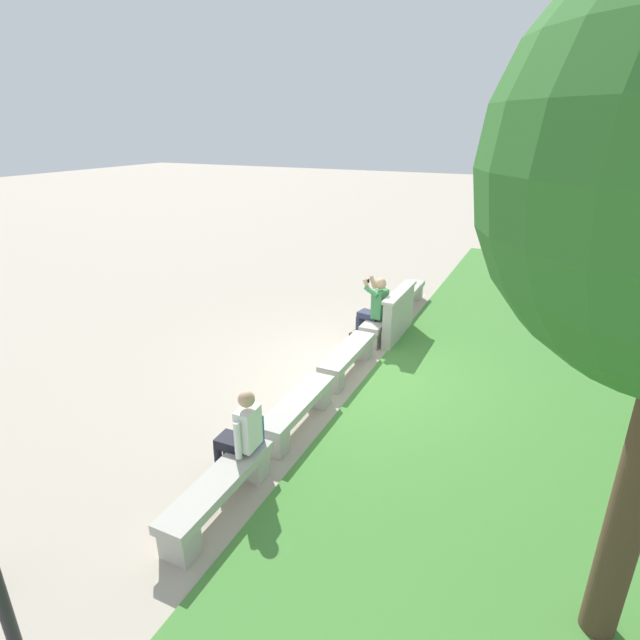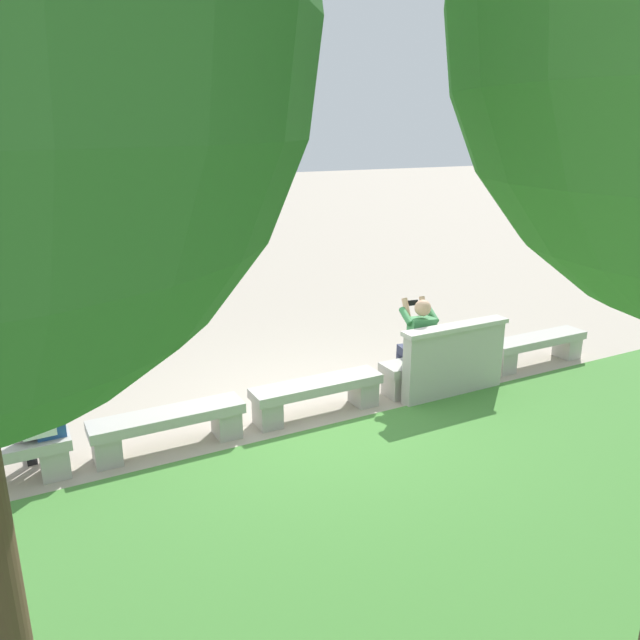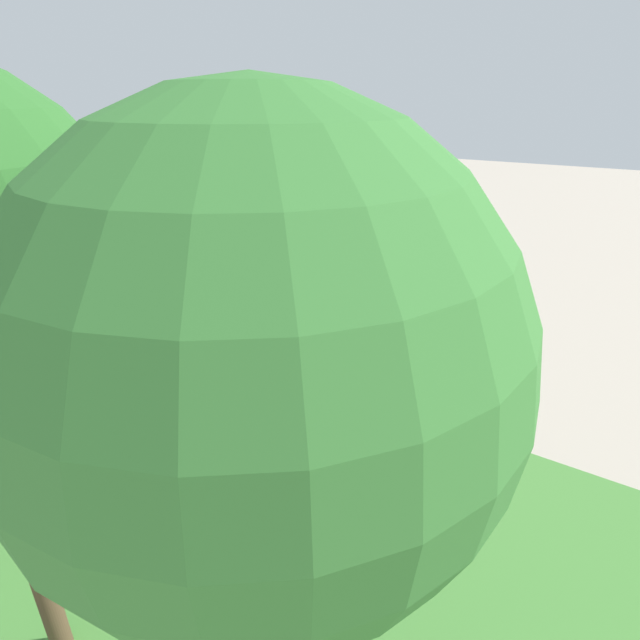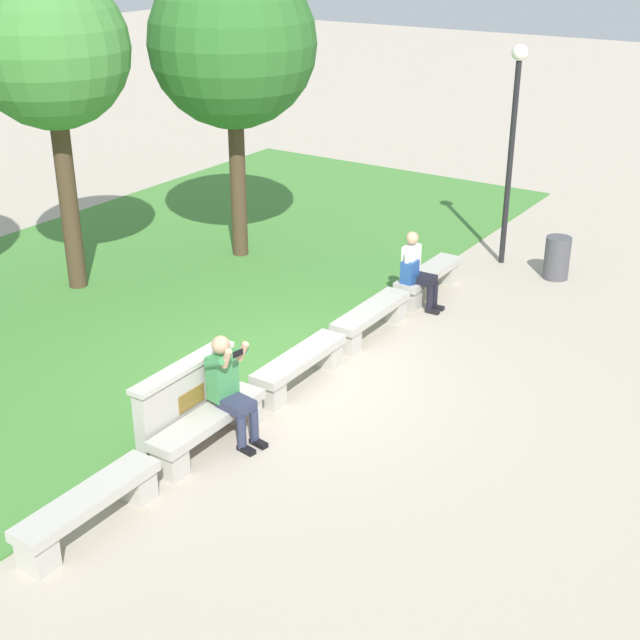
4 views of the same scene
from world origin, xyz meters
name	(u,v)px [view 4 (image 4 of 4)]	position (x,y,z in m)	size (l,w,h in m)	color
ground_plane	(300,384)	(0.00, 0.00, 0.00)	(80.00, 80.00, 0.00)	#B2A593
grass_strip	(75,312)	(0.00, 4.38, 0.01)	(21.30, 8.00, 0.03)	#478438
bench_main	(89,507)	(-3.79, 0.00, 0.29)	(1.73, 0.40, 0.45)	#B7B2A8
bench_near	(209,426)	(-1.89, 0.00, 0.29)	(1.73, 0.40, 0.45)	#B7B2A8
bench_mid	(300,365)	(0.00, 0.00, 0.29)	(1.73, 0.40, 0.45)	#B7B2A8
bench_far	(371,317)	(1.89, 0.00, 0.29)	(1.73, 0.40, 0.45)	#B7B2A8
bench_end	(428,278)	(3.79, 0.00, 0.29)	(1.73, 0.40, 0.45)	#B7B2A8
backrest_wall_with_plaque	(186,402)	(-1.89, 0.34, 0.52)	(1.62, 0.24, 1.01)	#B7B2A8
person_photographer	(229,384)	(-1.58, -0.08, 0.74)	(0.52, 0.76, 1.32)	black
person_distant	(417,268)	(3.21, -0.07, 0.67)	(0.48, 0.68, 1.26)	black
backpack	(410,272)	(3.10, -0.01, 0.63)	(0.28, 0.24, 0.43)	#234C8C
tree_behind_wall	(233,44)	(3.57, 3.80, 3.81)	(2.89, 2.89, 5.28)	#4C3826
tree_left_background	(50,52)	(0.79, 5.14, 3.89)	(2.45, 2.45, 5.17)	#4C3826
trash_bin	(557,258)	(5.69, -1.52, 0.38)	(0.44, 0.44, 0.75)	#4C4C51
lamp_post	(513,125)	(5.91, -0.43, 2.53)	(0.28, 0.28, 3.86)	black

